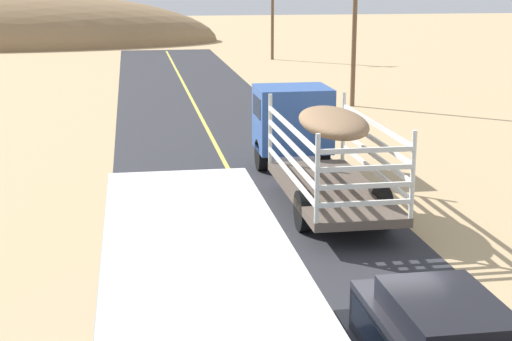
% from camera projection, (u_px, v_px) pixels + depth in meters
% --- Properties ---
extents(livestock_truck, '(2.53, 9.70, 3.02)m').
position_uv_depth(livestock_truck, '(306.00, 131.00, 24.75)').
color(livestock_truck, '#3359A5').
rests_on(livestock_truck, road_surface).
extents(power_pole_mid, '(2.20, 0.24, 8.63)m').
position_uv_depth(power_pole_mid, '(355.00, 16.00, 39.27)').
color(power_pole_mid, brown).
rests_on(power_pole_mid, ground).
extents(power_pole_far, '(2.20, 0.24, 8.25)m').
position_uv_depth(power_pole_far, '(273.00, 4.00, 61.41)').
color(power_pole_far, brown).
rests_on(power_pole_far, ground).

